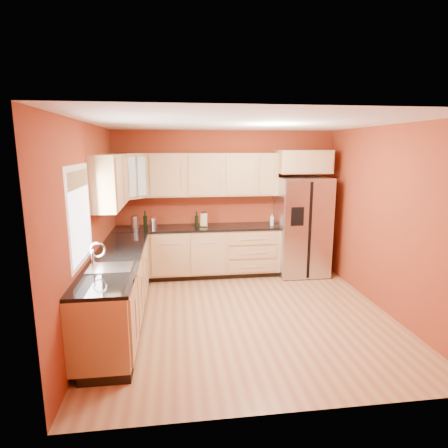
# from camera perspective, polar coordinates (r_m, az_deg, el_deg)

# --- Properties ---
(floor) EXTENTS (4.00, 4.00, 0.00)m
(floor) POSITION_cam_1_polar(r_m,az_deg,el_deg) (5.39, 3.15, -13.62)
(floor) COLOR #A0623E
(floor) RESTS_ON ground
(ceiling) EXTENTS (4.00, 4.00, 0.00)m
(ceiling) POSITION_cam_1_polar(r_m,az_deg,el_deg) (4.89, 3.49, 15.16)
(ceiling) COLOR silver
(ceiling) RESTS_ON wall_back
(wall_back) EXTENTS (4.00, 0.04, 2.60)m
(wall_back) POSITION_cam_1_polar(r_m,az_deg,el_deg) (6.93, 0.21, 3.31)
(wall_back) COLOR maroon
(wall_back) RESTS_ON floor
(wall_front) EXTENTS (4.00, 0.04, 2.60)m
(wall_front) POSITION_cam_1_polar(r_m,az_deg,el_deg) (3.10, 10.29, -7.20)
(wall_front) COLOR maroon
(wall_front) RESTS_ON floor
(wall_left) EXTENTS (0.04, 4.00, 2.60)m
(wall_left) POSITION_cam_1_polar(r_m,az_deg,el_deg) (5.01, -19.78, -0.54)
(wall_left) COLOR maroon
(wall_left) RESTS_ON floor
(wall_right) EXTENTS (0.04, 4.00, 2.60)m
(wall_right) POSITION_cam_1_polar(r_m,az_deg,el_deg) (5.70, 23.47, 0.58)
(wall_right) COLOR maroon
(wall_right) RESTS_ON floor
(base_cabinets_back) EXTENTS (2.90, 0.60, 0.88)m
(base_cabinets_back) POSITION_cam_1_polar(r_m,az_deg,el_deg) (6.76, -4.09, -4.38)
(base_cabinets_back) COLOR tan
(base_cabinets_back) RESTS_ON floor
(base_cabinets_left) EXTENTS (0.60, 2.80, 0.88)m
(base_cabinets_left) POSITION_cam_1_polar(r_m,az_deg,el_deg) (5.19, -15.85, -9.78)
(base_cabinets_left) COLOR tan
(base_cabinets_left) RESTS_ON floor
(countertop_back) EXTENTS (2.90, 0.62, 0.04)m
(countertop_back) POSITION_cam_1_polar(r_m,az_deg,el_deg) (6.64, -4.14, -0.59)
(countertop_back) COLOR black
(countertop_back) RESTS_ON base_cabinets_back
(countertop_left) EXTENTS (0.62, 2.80, 0.04)m
(countertop_left) POSITION_cam_1_polar(r_m,az_deg,el_deg) (5.05, -16.02, -4.90)
(countertop_left) COLOR black
(countertop_left) RESTS_ON base_cabinets_left
(upper_cabinets_back) EXTENTS (2.30, 0.33, 0.75)m
(upper_cabinets_back) POSITION_cam_1_polar(r_m,az_deg,el_deg) (6.68, -1.74, 7.53)
(upper_cabinets_back) COLOR tan
(upper_cabinets_back) RESTS_ON wall_back
(upper_cabinets_left) EXTENTS (0.33, 1.35, 0.75)m
(upper_cabinets_left) POSITION_cam_1_polar(r_m,az_deg,el_deg) (5.61, -16.96, 6.29)
(upper_cabinets_left) COLOR tan
(upper_cabinets_left) RESTS_ON wall_left
(corner_upper_cabinet) EXTENTS (0.67, 0.67, 0.75)m
(corner_upper_cabinet) POSITION_cam_1_polar(r_m,az_deg,el_deg) (6.52, -14.19, 7.09)
(corner_upper_cabinet) COLOR tan
(corner_upper_cabinet) RESTS_ON wall_back
(over_fridge_cabinet) EXTENTS (0.92, 0.60, 0.40)m
(over_fridge_cabinet) POSITION_cam_1_polar(r_m,az_deg,el_deg) (6.88, 11.92, 9.28)
(over_fridge_cabinet) COLOR tan
(over_fridge_cabinet) RESTS_ON wall_back
(refrigerator) EXTENTS (0.90, 0.75, 1.78)m
(refrigerator) POSITION_cam_1_polar(r_m,az_deg,el_deg) (6.95, 11.73, -0.34)
(refrigerator) COLOR silver
(refrigerator) RESTS_ON floor
(window) EXTENTS (0.03, 0.90, 1.00)m
(window) POSITION_cam_1_polar(r_m,az_deg,el_deg) (4.48, -21.06, 1.28)
(window) COLOR white
(window) RESTS_ON wall_left
(sink_faucet) EXTENTS (0.50, 0.42, 0.30)m
(sink_faucet) POSITION_cam_1_polar(r_m,az_deg,el_deg) (4.53, -17.04, -4.60)
(sink_faucet) COLOR white
(sink_faucet) RESTS_ON countertop_left
(canister_left) EXTENTS (0.13, 0.13, 0.19)m
(canister_left) POSITION_cam_1_polar(r_m,az_deg,el_deg) (6.55, -10.72, 0.11)
(canister_left) COLOR silver
(canister_left) RESTS_ON countertop_back
(canister_right) EXTENTS (0.16, 0.16, 0.21)m
(canister_right) POSITION_cam_1_polar(r_m,az_deg,el_deg) (6.66, -13.42, 0.28)
(canister_right) COLOR silver
(canister_right) RESTS_ON countertop_back
(wine_bottle_a) EXTENTS (0.09, 0.09, 0.31)m
(wine_bottle_a) POSITION_cam_1_polar(r_m,az_deg,el_deg) (6.59, -11.91, 0.63)
(wine_bottle_a) COLOR black
(wine_bottle_a) RESTS_ON countertop_back
(wine_bottle_b) EXTENTS (0.07, 0.07, 0.29)m
(wine_bottle_b) POSITION_cam_1_polar(r_m,az_deg,el_deg) (6.54, -4.17, 0.69)
(wine_bottle_b) COLOR black
(wine_bottle_b) RESTS_ON countertop_back
(knife_block) EXTENTS (0.14, 0.13, 0.23)m
(knife_block) POSITION_cam_1_polar(r_m,az_deg,el_deg) (6.65, -3.05, 0.63)
(knife_block) COLOR tan
(knife_block) RESTS_ON countertop_back
(soap_dispenser) EXTENTS (0.09, 0.09, 0.20)m
(soap_dispenser) POSITION_cam_1_polar(r_m,az_deg,el_deg) (6.79, 7.32, 0.65)
(soap_dispenser) COLOR silver
(soap_dispenser) RESTS_ON countertop_back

